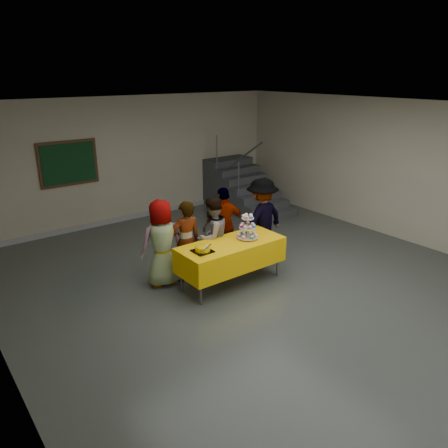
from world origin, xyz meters
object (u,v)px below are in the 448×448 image
at_px(cupcake_stand, 248,228).
at_px(schoolchild_d, 224,226).
at_px(schoolchild_c, 212,237).
at_px(schoolchild_b, 186,241).
at_px(bear_cake, 203,248).
at_px(schoolchild_e, 262,219).
at_px(schoolchild_a, 162,243).
at_px(noticeboard, 69,163).
at_px(staircase, 241,190).
at_px(bake_table, 231,254).

bearing_deg(cupcake_stand, schoolchild_d, 81.98).
relative_size(cupcake_stand, schoolchild_c, 0.31).
height_order(schoolchild_b, schoolchild_c, schoolchild_b).
bearing_deg(bear_cake, schoolchild_e, 16.88).
height_order(schoolchild_a, schoolchild_e, schoolchild_e).
relative_size(schoolchild_d, noticeboard, 1.15).
bearing_deg(staircase, schoolchild_a, -145.70).
height_order(bear_cake, schoolchild_d, schoolchild_d).
xyz_separation_m(cupcake_stand, schoolchild_e, (0.80, 0.52, -0.14)).
distance_m(bake_table, schoolchild_b, 0.81).
bearing_deg(schoolchild_a, schoolchild_c, 175.87).
distance_m(cupcake_stand, schoolchild_c, 0.69).
xyz_separation_m(bear_cake, staircase, (3.64, 3.45, -0.34)).
bearing_deg(staircase, schoolchild_b, -141.50).
distance_m(cupcake_stand, schoolchild_b, 1.09).
bearing_deg(schoolchild_e, schoolchild_d, -28.10).
xyz_separation_m(bear_cake, schoolchild_b, (0.08, 0.62, -0.10)).
relative_size(schoolchild_a, schoolchild_b, 1.04).
relative_size(bake_table, schoolchild_a, 1.23).
bearing_deg(staircase, schoolchild_d, -134.35).
height_order(schoolchild_c, schoolchild_d, schoolchild_d).
xyz_separation_m(bake_table, bear_cake, (-0.61, -0.03, 0.27)).
bearing_deg(bear_cake, staircase, 43.47).
xyz_separation_m(schoolchild_b, noticeboard, (-0.70, 3.67, 0.87)).
bearing_deg(cupcake_stand, schoolchild_b, 145.82).
distance_m(bake_table, schoolchild_d, 0.94).
bearing_deg(schoolchild_e, schoolchild_a, -10.59).
height_order(schoolchild_b, schoolchild_d, schoolchild_d).
relative_size(schoolchild_a, schoolchild_d, 1.02).
bearing_deg(schoolchild_b, schoolchild_a, -9.75).
bearing_deg(schoolchild_e, staircase, -127.78).
xyz_separation_m(schoolchild_d, schoolchild_e, (0.69, -0.29, 0.07)).
bearing_deg(schoolchild_b, schoolchild_c, 178.70).
xyz_separation_m(bear_cake, noticeboard, (-0.63, 4.28, 0.77)).
bearing_deg(schoolchild_e, bear_cake, 11.86).
distance_m(schoolchild_b, staircase, 4.56).
relative_size(schoolchild_a, schoolchild_e, 0.94).
distance_m(cupcake_stand, schoolchild_d, 0.85).
distance_m(bear_cake, schoolchild_a, 0.81).
relative_size(schoolchild_b, staircase, 0.61).
relative_size(schoolchild_b, schoolchild_d, 0.98).
xyz_separation_m(schoolchild_e, staircase, (1.87, 2.91, -0.33)).
bearing_deg(schoolchild_c, schoolchild_d, -161.95).
relative_size(bake_table, bear_cake, 5.25).
xyz_separation_m(bake_table, schoolchild_c, (-0.03, 0.51, 0.17)).
bearing_deg(schoolchild_d, schoolchild_e, 169.43).
height_order(bake_table, noticeboard, noticeboard).
bearing_deg(cupcake_stand, schoolchild_c, 125.75).
xyz_separation_m(schoolchild_c, schoolchild_d, (0.49, 0.29, 0.02)).
bearing_deg(schoolchild_c, bake_table, 81.23).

